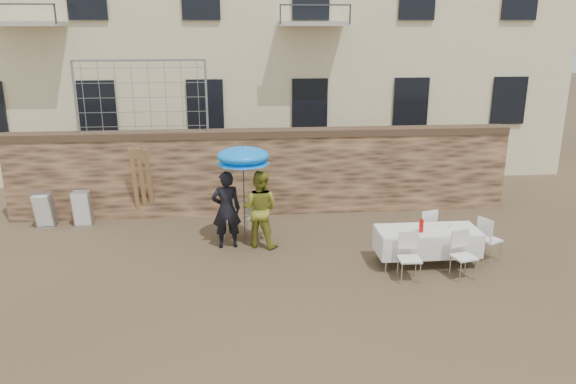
{
  "coord_description": "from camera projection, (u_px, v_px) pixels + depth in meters",
  "views": [
    {
      "loc": [
        -0.65,
        -9.27,
        4.9
      ],
      "look_at": [
        0.4,
        2.2,
        1.4
      ],
      "focal_mm": 35.0,
      "sensor_mm": 36.0,
      "label": 1
    }
  ],
  "objects": [
    {
      "name": "wood_planks",
      "position": [
        147.0,
        183.0,
        14.12
      ],
      "size": [
        0.7,
        0.2,
        2.0
      ],
      "primitive_type": null,
      "color": "#A37749",
      "rests_on": "ground"
    },
    {
      "name": "umbrella",
      "position": [
        243.0,
        159.0,
        12.3
      ],
      "size": [
        1.21,
        1.21,
        2.14
      ],
      "color": "#3F3F44",
      "rests_on": "ground"
    },
    {
      "name": "chair_stack_left",
      "position": [
        47.0,
        208.0,
        13.99
      ],
      "size": [
        0.46,
        0.47,
        0.92
      ],
      "primitive_type": null,
      "color": "white",
      "rests_on": "ground"
    },
    {
      "name": "stone_wall",
      "position": [
        263.0,
        173.0,
        14.76
      ],
      "size": [
        13.0,
        0.5,
        2.2
      ],
      "primitive_type": "cube",
      "color": "brown",
      "rests_on": "ground"
    },
    {
      "name": "couple_chair_right",
      "position": [
        257.0,
        218.0,
        13.21
      ],
      "size": [
        0.67,
        0.67,
        0.96
      ],
      "primitive_type": null,
      "rotation": [
        0.0,
        0.0,
        2.51
      ],
      "color": "white",
      "rests_on": "ground"
    },
    {
      "name": "chain_link_fence",
      "position": [
        141.0,
        98.0,
        13.91
      ],
      "size": [
        3.2,
        0.06,
        1.8
      ],
      "primitive_type": null,
      "color": "gray",
      "rests_on": "stone_wall"
    },
    {
      "name": "ground",
      "position": [
        277.0,
        300.0,
        10.31
      ],
      "size": [
        80.0,
        80.0,
        0.0
      ],
      "primitive_type": "plane",
      "color": "brown",
      "rests_on": "ground"
    },
    {
      "name": "soda_bottle",
      "position": [
        421.0,
        226.0,
        11.45
      ],
      "size": [
        0.09,
        0.09,
        0.26
      ],
      "primitive_type": "cylinder",
      "color": "red",
      "rests_on": "banquet_table"
    },
    {
      "name": "table_chair_side",
      "position": [
        489.0,
        238.0,
        11.95
      ],
      "size": [
        0.64,
        0.64,
        0.96
      ],
      "primitive_type": null,
      "rotation": [
        0.0,
        0.0,
        2.02
      ],
      "color": "white",
      "rests_on": "ground"
    },
    {
      "name": "table_chair_front_right",
      "position": [
        464.0,
        256.0,
        11.06
      ],
      "size": [
        0.58,
        0.58,
        0.96
      ],
      "primitive_type": null,
      "rotation": [
        0.0,
        0.0,
        0.23
      ],
      "color": "white",
      "rests_on": "ground"
    },
    {
      "name": "chair_stack_right",
      "position": [
        84.0,
        206.0,
        14.07
      ],
      "size": [
        0.46,
        0.4,
        0.92
      ],
      "primitive_type": null,
      "color": "white",
      "rests_on": "ground"
    },
    {
      "name": "banquet_table",
      "position": [
        428.0,
        231.0,
        11.66
      ],
      "size": [
        2.1,
        0.85,
        0.78
      ],
      "color": "white",
      "rests_on": "ground"
    },
    {
      "name": "table_chair_back",
      "position": [
        424.0,
        229.0,
        12.51
      ],
      "size": [
        0.59,
        0.59,
        0.96
      ],
      "primitive_type": null,
      "rotation": [
        0.0,
        0.0,
        3.41
      ],
      "color": "white",
      "rests_on": "ground"
    },
    {
      "name": "man_suit",
      "position": [
        226.0,
        210.0,
        12.5
      ],
      "size": [
        0.69,
        0.5,
        1.78
      ],
      "primitive_type": "imported",
      "rotation": [
        0.0,
        0.0,
        3.26
      ],
      "color": "black",
      "rests_on": "ground"
    },
    {
      "name": "table_chair_front_left",
      "position": [
        410.0,
        258.0,
        10.96
      ],
      "size": [
        0.5,
        0.5,
        0.96
      ],
      "primitive_type": null,
      "rotation": [
        0.0,
        0.0,
        -0.05
      ],
      "color": "white",
      "rests_on": "ground"
    },
    {
      "name": "woman_dress",
      "position": [
        260.0,
        209.0,
        12.57
      ],
      "size": [
        1.06,
        0.96,
        1.77
      ],
      "primitive_type": "imported",
      "rotation": [
        0.0,
        0.0,
        2.72
      ],
      "color": "gold",
      "rests_on": "ground"
    },
    {
      "name": "couple_chair_left",
      "position": [
        227.0,
        219.0,
        13.14
      ],
      "size": [
        0.66,
        0.66,
        0.96
      ],
      "primitive_type": null,
      "rotation": [
        0.0,
        0.0,
        3.7
      ],
      "color": "white",
      "rests_on": "ground"
    }
  ]
}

